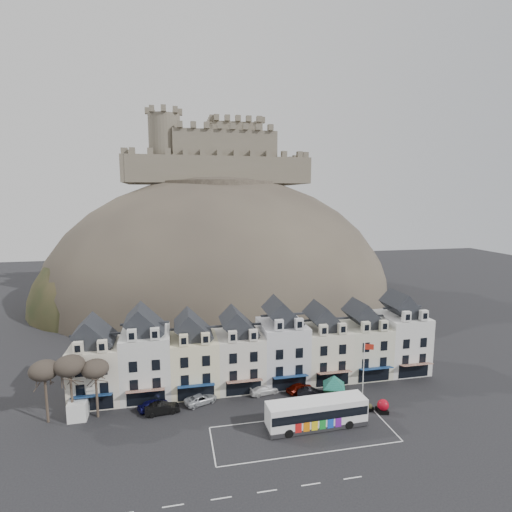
{
  "coord_description": "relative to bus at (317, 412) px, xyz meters",
  "views": [
    {
      "loc": [
        -12.82,
        -41.09,
        28.5
      ],
      "look_at": [
        0.94,
        24.0,
        18.52
      ],
      "focal_mm": 28.0,
      "sensor_mm": 36.0,
      "label": 1
    }
  ],
  "objects": [
    {
      "name": "planter_west",
      "position": [
        8.32,
        2.05,
        -1.48
      ],
      "size": [
        1.1,
        0.72,
        1.03
      ],
      "rotation": [
        0.0,
        0.0,
        0.18
      ],
      "color": "black",
      "rests_on": "ground"
    },
    {
      "name": "car_white",
      "position": [
        -4.48,
        9.56,
        -1.34
      ],
      "size": [
        4.63,
        2.59,
        1.27
      ],
      "primitive_type": "imported",
      "rotation": [
        0.0,
        0.0,
        1.77
      ],
      "color": "white",
      "rests_on": "ground"
    },
    {
      "name": "tree_left_near",
      "position": [
        -27.08,
        8.06,
        4.58
      ],
      "size": [
        3.43,
        3.43,
        7.84
      ],
      "color": "#332C21",
      "rests_on": "ground"
    },
    {
      "name": "bus_shelter",
      "position": [
        4.61,
        5.5,
        0.99
      ],
      "size": [
        5.64,
        5.64,
        3.82
      ],
      "rotation": [
        0.0,
        0.0,
        -0.36
      ],
      "color": "black",
      "rests_on": "ground"
    },
    {
      "name": "townhouse_terrace",
      "position": [
        -3.93,
        13.53,
        3.33
      ],
      "size": [
        54.4,
        9.35,
        11.8
      ],
      "color": "silver",
      "rests_on": "ground"
    },
    {
      "name": "ground",
      "position": [
        -4.08,
        -2.44,
        -1.97
      ],
      "size": [
        300.0,
        300.0,
        0.0
      ],
      "primitive_type": "plane",
      "color": "black",
      "rests_on": "ground"
    },
    {
      "name": "tree_left_mid",
      "position": [
        -30.08,
        8.06,
        5.27
      ],
      "size": [
        3.78,
        3.78,
        8.64
      ],
      "color": "#332C21",
      "rests_on": "ground"
    },
    {
      "name": "car_black",
      "position": [
        -18.88,
        7.13,
        -1.22
      ],
      "size": [
        4.7,
        2.15,
        1.49
      ],
      "primitive_type": "imported",
      "rotation": [
        0.0,
        0.0,
        1.7
      ],
      "color": "black",
      "rests_on": "ground"
    },
    {
      "name": "tree_left_far",
      "position": [
        -33.08,
        8.06,
        4.93
      ],
      "size": [
        3.61,
        3.61,
        8.24
      ],
      "color": "#332C21",
      "rests_on": "ground"
    },
    {
      "name": "castle_hill",
      "position": [
        -2.83,
        66.51,
        -1.86
      ],
      "size": [
        100.0,
        76.0,
        68.0
      ],
      "color": "#39322C",
      "rests_on": "ground"
    },
    {
      "name": "white_van",
      "position": [
        -29.5,
        9.56,
        -0.77
      ],
      "size": [
        2.39,
        5.3,
        2.4
      ],
      "rotation": [
        0.0,
        0.0,
        0.02
      ],
      "color": "white",
      "rests_on": "ground"
    },
    {
      "name": "car_charcoal",
      "position": [
        1.92,
        7.06,
        -1.31
      ],
      "size": [
        4.27,
        2.63,
        1.33
      ],
      "primitive_type": "imported",
      "rotation": [
        0.0,
        0.0,
        1.24
      ],
      "color": "black",
      "rests_on": "ground"
    },
    {
      "name": "red_buoy",
      "position": [
        9.83,
        1.28,
        -1.02
      ],
      "size": [
        1.5,
        1.5,
        1.86
      ],
      "rotation": [
        0.0,
        0.0,
        -0.19
      ],
      "color": "black",
      "rests_on": "ground"
    },
    {
      "name": "car_silver",
      "position": [
        -13.68,
        8.75,
        -1.33
      ],
      "size": [
        4.99,
        3.72,
        1.28
      ],
      "primitive_type": "imported",
      "rotation": [
        0.0,
        0.0,
        1.97
      ],
      "color": "silver",
      "rests_on": "ground"
    },
    {
      "name": "car_maroon",
      "position": [
        0.72,
        8.95,
        -1.28
      ],
      "size": [
        4.36,
        2.93,
        1.38
      ],
      "primitive_type": "imported",
      "rotation": [
        0.0,
        0.0,
        1.92
      ],
      "color": "#530C04",
      "rests_on": "ground"
    },
    {
      "name": "car_navy",
      "position": [
        -20.08,
        8.39,
        -1.27
      ],
      "size": [
        4.42,
        3.15,
        1.4
      ],
      "primitive_type": "imported",
      "rotation": [
        0.0,
        0.0,
        1.98
      ],
      "color": "#0E0D43",
      "rests_on": "ground"
    },
    {
      "name": "bus",
      "position": [
        0.0,
        0.0,
        0.0
      ],
      "size": [
        12.71,
        3.32,
        3.56
      ],
      "rotation": [
        0.0,
        0.0,
        0.03
      ],
      "color": "#262628",
      "rests_on": "ground"
    },
    {
      "name": "flagpole",
      "position": [
        8.32,
        3.98,
        3.15
      ],
      "size": [
        1.22,
        0.54,
        8.97
      ],
      "rotation": [
        0.0,
        0.0,
        -0.38
      ],
      "color": "silver",
      "rests_on": "ground"
    },
    {
      "name": "coach_bay_markings",
      "position": [
        -2.08,
        -1.19,
        -1.97
      ],
      "size": [
        22.0,
        7.5,
        0.01
      ],
      "primitive_type": "cube",
      "color": "silver",
      "rests_on": "ground"
    },
    {
      "name": "planter_east",
      "position": [
        9.71,
        2.0,
        -1.48
      ],
      "size": [
        1.1,
        0.72,
        1.03
      ],
      "rotation": [
        0.0,
        0.0,
        0.17
      ],
      "color": "black",
      "rests_on": "ground"
    },
    {
      "name": "castle",
      "position": [
        -3.57,
        73.49,
        38.22
      ],
      "size": [
        50.2,
        22.2,
        22.0
      ],
      "color": "#675F4E",
      "rests_on": "ground"
    }
  ]
}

